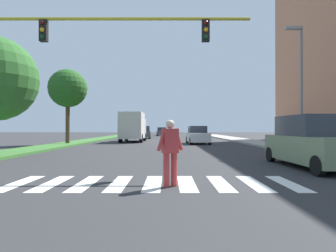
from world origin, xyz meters
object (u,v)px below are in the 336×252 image
(tree_far, at_px, (67,89))
(sedan_far_horizon, at_px, (161,132))
(pedestrian_performer, at_px, (169,150))
(sedan_distant, at_px, (143,133))
(sedan_midblock, at_px, (197,136))
(suv_crossing, at_px, (311,143))
(truck_box_delivery, at_px, (132,127))
(traffic_light_gantry, at_px, (45,48))
(street_lamp_right, at_px, (299,77))

(tree_far, bearing_deg, sedan_far_horizon, 74.87)
(pedestrian_performer, bearing_deg, sedan_far_horizon, 91.53)
(pedestrian_performer, height_order, sedan_distant, sedan_distant)
(sedan_midblock, bearing_deg, sedan_far_horizon, 98.32)
(pedestrian_performer, distance_m, sedan_far_horizon, 46.19)
(suv_crossing, xyz_separation_m, sedan_midblock, (-2.66, 15.57, -0.15))
(truck_box_delivery, bearing_deg, suv_crossing, -64.56)
(traffic_light_gantry, distance_m, suv_crossing, 10.58)
(suv_crossing, relative_size, truck_box_delivery, 0.75)
(tree_far, distance_m, pedestrian_performer, 20.07)
(tree_far, bearing_deg, sedan_distant, 70.41)
(sedan_midblock, distance_m, sedan_far_horizon, 27.47)
(suv_crossing, bearing_deg, traffic_light_gantry, -178.79)
(pedestrian_performer, distance_m, suv_crossing, 6.39)
(street_lamp_right, bearing_deg, tree_far, 155.15)
(sedan_midblock, relative_size, sedan_distant, 0.95)
(traffic_light_gantry, xyz_separation_m, truck_box_delivery, (0.74, 19.62, -2.81))
(sedan_distant, bearing_deg, truck_box_delivery, -91.68)
(sedan_midblock, distance_m, sedan_distant, 15.17)
(sedan_far_horizon, relative_size, truck_box_delivery, 0.68)
(tree_far, height_order, sedan_far_horizon, tree_far)
(truck_box_delivery, bearing_deg, tree_far, -133.99)
(tree_far, xyz_separation_m, pedestrian_performer, (8.99, -17.49, -4.06))
(street_lamp_right, bearing_deg, sedan_far_horizon, 104.11)
(truck_box_delivery, bearing_deg, sedan_midblock, -30.30)
(sedan_midblock, height_order, sedan_far_horizon, sedan_midblock)
(tree_far, xyz_separation_m, sedan_midblock, (11.73, 1.50, -4.21))
(street_lamp_right, xyz_separation_m, suv_crossing, (-2.54, -6.22, -3.66))
(pedestrian_performer, bearing_deg, traffic_light_gantry, 144.97)
(tree_far, xyz_separation_m, street_lamp_right, (16.93, -7.84, -0.39))
(sedan_distant, relative_size, truck_box_delivery, 0.70)
(truck_box_delivery, bearing_deg, traffic_light_gantry, -92.17)
(street_lamp_right, distance_m, suv_crossing, 7.66)
(sedan_distant, bearing_deg, sedan_far_horizon, 80.22)
(street_lamp_right, distance_m, sedan_far_horizon, 37.86)
(tree_far, height_order, sedan_midblock, tree_far)
(truck_box_delivery, bearing_deg, sedan_distant, 88.32)
(suv_crossing, distance_m, truck_box_delivery, 21.50)
(traffic_light_gantry, bearing_deg, pedestrian_performer, -35.03)
(sedan_far_horizon, bearing_deg, pedestrian_performer, -88.47)
(traffic_light_gantry, bearing_deg, sedan_far_horizon, 85.55)
(pedestrian_performer, height_order, suv_crossing, suv_crossing)
(tree_far, height_order, sedan_distant, tree_far)
(sedan_distant, bearing_deg, pedestrian_performer, -83.84)
(tree_far, distance_m, sedan_distant, 16.78)
(suv_crossing, bearing_deg, sedan_midblock, 99.70)
(tree_far, relative_size, sedan_midblock, 1.58)
(tree_far, height_order, truck_box_delivery, tree_far)
(traffic_light_gantry, relative_size, sedan_distant, 2.53)
(pedestrian_performer, relative_size, suv_crossing, 0.36)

